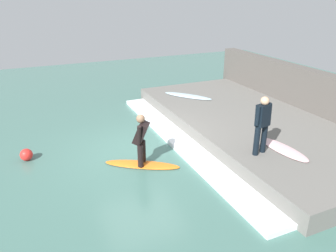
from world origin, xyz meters
The scene contains 10 objects.
ground_plane centered at (0.00, 0.00, 0.00)m, with size 28.00×28.00×0.00m, color #426B60.
concrete_ledge centered at (3.96, 0.00, 0.26)m, with size 4.40×9.58×0.51m, color #66635E.
back_wall centered at (6.41, 0.00, 0.96)m, with size 0.50×10.06×1.93m, color #544F49.
wave_foam_crest centered at (1.38, 0.00, 0.07)m, with size 0.75×9.10×0.13m, color silver.
surfboard_riding centered at (-0.21, -0.78, 0.03)m, with size 2.03×1.52×0.06m.
surfer_riding centered at (-0.21, -0.78, 0.86)m, with size 0.58×0.58×1.45m.
surfer_waiting_near centered at (2.54, -2.27, 1.39)m, with size 0.52×0.31×1.56m.
surfboard_waiting_near centered at (3.26, -2.40, 0.54)m, with size 0.63×1.67×0.06m.
surfboard_spare centered at (3.12, 2.94, 0.54)m, with size 1.66×1.93×0.06m.
marker_buoy centered at (-3.10, 0.85, 0.17)m, with size 0.35×0.35×0.35m, color red.
Camera 1 is at (-2.79, -8.34, 4.48)m, focal length 35.00 mm.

